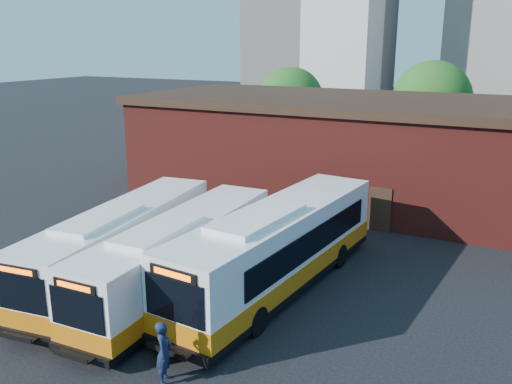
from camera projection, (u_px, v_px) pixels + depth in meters
The scene contains 8 objects.
ground at pixel (184, 341), 18.31m from camera, with size 220.00×220.00×0.00m, color black.
bus_west at pixel (122, 246), 22.74m from camera, with size 3.78×12.12×3.26m.
bus_midwest at pixel (180, 259), 21.45m from camera, with size 2.77×11.94×3.23m.
bus_mideast at pixel (278, 251), 21.81m from camera, with size 3.91×13.37×3.59m.
transit_worker at pixel (164, 352), 15.88m from camera, with size 0.72×0.47×1.96m, color #131C37.
depot_building at pixel (359, 147), 34.62m from camera, with size 28.60×12.60×6.40m.
tree_west at pixel (291, 101), 48.92m from camera, with size 6.00×6.00×7.65m.
tree_mid at pixel (432, 100), 45.29m from camera, with size 6.56×6.56×8.36m.
Camera 1 is at (9.55, -13.42, 9.77)m, focal length 38.00 mm.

